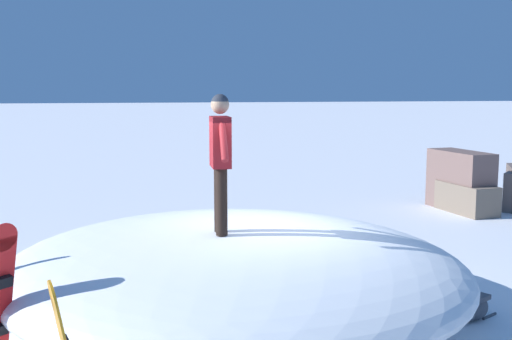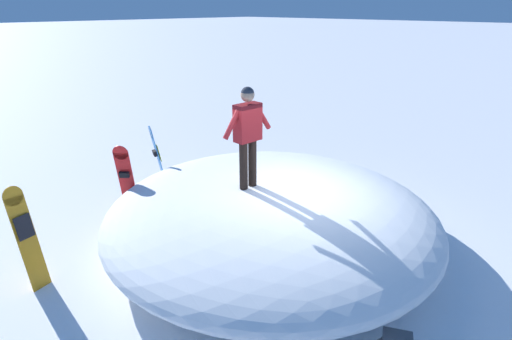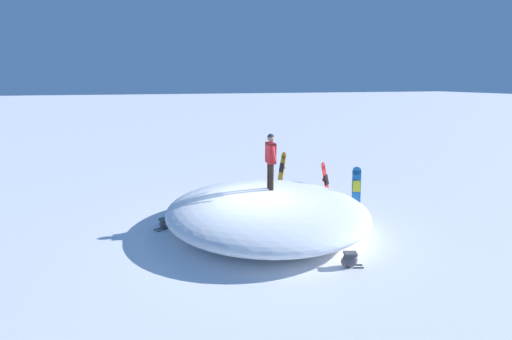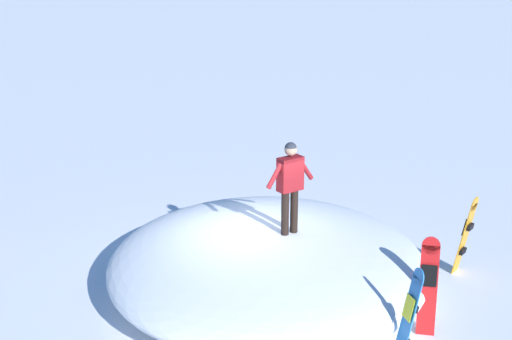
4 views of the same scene
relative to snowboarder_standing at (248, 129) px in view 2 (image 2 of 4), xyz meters
name	(u,v)px [view 2 (image 2 of 4)]	position (x,y,z in m)	size (l,w,h in m)	color
ground	(300,251)	(-0.80, -0.48, -2.15)	(240.00, 240.00, 0.00)	white
snow_mound	(270,214)	(-0.22, -0.33, -1.58)	(6.04, 5.77, 1.14)	white
snowboarder_standing	(248,129)	(0.00, 0.00, 0.00)	(0.24, 1.02, 1.70)	black
snowboard_primary_upright	(158,160)	(2.93, -0.15, -1.31)	(0.38, 0.40, 1.64)	#2672BF
snowboard_secondary_upright	(126,181)	(2.41, 0.94, -1.32)	(0.47, 0.48, 1.60)	red
snowboard_tertiary_upright	(26,237)	(1.56, 3.08, -1.32)	(0.36, 0.36, 1.62)	orange
backpack_far	(312,174)	(0.92, -3.13, -1.96)	(0.56, 0.35, 0.38)	#4C4C51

